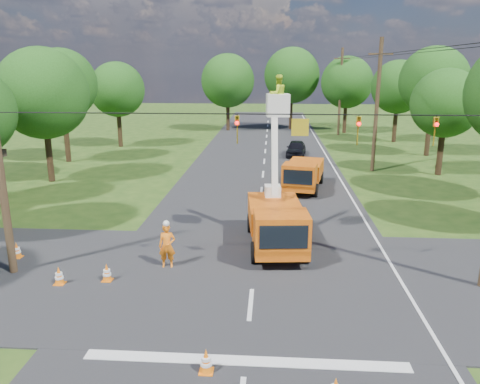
# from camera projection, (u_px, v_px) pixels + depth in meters

# --- Properties ---
(ground) EXTENTS (140.00, 140.00, 0.00)m
(ground) POSITION_uv_depth(u_px,v_px,m) (263.00, 175.00, 35.26)
(ground) COLOR #234314
(ground) RESTS_ON ground
(road_main) EXTENTS (12.00, 100.00, 0.06)m
(road_main) POSITION_uv_depth(u_px,v_px,m) (263.00, 175.00, 35.26)
(road_main) COLOR black
(road_main) RESTS_ON ground
(road_cross) EXTENTS (56.00, 10.00, 0.07)m
(road_cross) POSITION_uv_depth(u_px,v_px,m) (253.00, 280.00, 17.91)
(road_cross) COLOR black
(road_cross) RESTS_ON ground
(stop_bar) EXTENTS (9.00, 0.45, 0.02)m
(stop_bar) POSITION_uv_depth(u_px,v_px,m) (245.00, 362.00, 12.90)
(stop_bar) COLOR silver
(stop_bar) RESTS_ON ground
(edge_line) EXTENTS (0.12, 90.00, 0.02)m
(edge_line) POSITION_uv_depth(u_px,v_px,m) (338.00, 176.00, 34.88)
(edge_line) COLOR silver
(edge_line) RESTS_ON ground
(bucket_truck) EXTENTS (2.82, 6.15, 7.58)m
(bucket_truck) POSITION_uv_depth(u_px,v_px,m) (277.00, 214.00, 20.73)
(bucket_truck) COLOR #DA620F
(bucket_truck) RESTS_ON ground
(second_truck) EXTENTS (3.08, 5.86, 2.09)m
(second_truck) POSITION_uv_depth(u_px,v_px,m) (303.00, 174.00, 30.67)
(second_truck) COLOR #DA620F
(second_truck) RESTS_ON ground
(ground_worker) EXTENTS (0.71, 0.50, 1.86)m
(ground_worker) POSITION_uv_depth(u_px,v_px,m) (167.00, 246.00, 18.78)
(ground_worker) COLOR orange
(ground_worker) RESTS_ON ground
(distant_car) EXTENTS (2.10, 4.26, 1.40)m
(distant_car) POSITION_uv_depth(u_px,v_px,m) (296.00, 148.00, 42.51)
(distant_car) COLOR black
(distant_car) RESTS_ON ground
(traffic_cone_0) EXTENTS (0.38, 0.38, 0.71)m
(traffic_cone_0) POSITION_uv_depth(u_px,v_px,m) (206.00, 361.00, 12.37)
(traffic_cone_0) COLOR orange
(traffic_cone_0) RESTS_ON ground
(traffic_cone_2) EXTENTS (0.38, 0.38, 0.71)m
(traffic_cone_2) POSITION_uv_depth(u_px,v_px,m) (280.00, 225.00, 22.93)
(traffic_cone_2) COLOR orange
(traffic_cone_2) RESTS_ON ground
(traffic_cone_3) EXTENTS (0.38, 0.38, 0.71)m
(traffic_cone_3) POSITION_uv_depth(u_px,v_px,m) (285.00, 203.00, 26.74)
(traffic_cone_3) COLOR orange
(traffic_cone_3) RESTS_ON ground
(traffic_cone_4) EXTENTS (0.38, 0.38, 0.71)m
(traffic_cone_4) POSITION_uv_depth(u_px,v_px,m) (107.00, 273.00, 17.68)
(traffic_cone_4) COLOR orange
(traffic_cone_4) RESTS_ON ground
(traffic_cone_5) EXTENTS (0.38, 0.38, 0.71)m
(traffic_cone_5) POSITION_uv_depth(u_px,v_px,m) (59.00, 276.00, 17.41)
(traffic_cone_5) COLOR orange
(traffic_cone_5) RESTS_ON ground
(traffic_cone_6) EXTENTS (0.38, 0.38, 0.71)m
(traffic_cone_6) POSITION_uv_depth(u_px,v_px,m) (17.00, 250.00, 19.84)
(traffic_cone_6) COLOR orange
(traffic_cone_6) RESTS_ON ground
(traffic_cone_7) EXTENTS (0.38, 0.38, 0.71)m
(traffic_cone_7) POSITION_uv_depth(u_px,v_px,m) (315.00, 186.00, 30.56)
(traffic_cone_7) COLOR orange
(traffic_cone_7) RESTS_ON ground
(pole_right_mid) EXTENTS (1.80, 0.30, 10.00)m
(pole_right_mid) POSITION_uv_depth(u_px,v_px,m) (377.00, 105.00, 35.29)
(pole_right_mid) COLOR #4C3823
(pole_right_mid) RESTS_ON ground
(pole_right_far) EXTENTS (1.80, 0.30, 10.00)m
(pole_right_far) POSITION_uv_depth(u_px,v_px,m) (340.00, 91.00, 54.56)
(pole_right_far) COLOR #4C3823
(pole_right_far) RESTS_ON ground
(signal_span) EXTENTS (18.00, 0.29, 1.07)m
(signal_span) POSITION_uv_depth(u_px,v_px,m) (318.00, 127.00, 16.23)
(signal_span) COLOR black
(signal_span) RESTS_ON ground
(tree_left_d) EXTENTS (6.20, 6.20, 9.24)m
(tree_left_d) POSITION_uv_depth(u_px,v_px,m) (43.00, 94.00, 31.77)
(tree_left_d) COLOR #382616
(tree_left_d) RESTS_ON ground
(tree_left_e) EXTENTS (5.80, 5.80, 9.41)m
(tree_left_e) POSITION_uv_depth(u_px,v_px,m) (61.00, 84.00, 38.54)
(tree_left_e) COLOR #382616
(tree_left_e) RESTS_ON ground
(tree_left_f) EXTENTS (5.40, 5.40, 8.40)m
(tree_left_f) POSITION_uv_depth(u_px,v_px,m) (117.00, 90.00, 46.32)
(tree_left_f) COLOR #382616
(tree_left_f) RESTS_ON ground
(tree_right_c) EXTENTS (5.00, 5.00, 7.83)m
(tree_right_c) POSITION_uv_depth(u_px,v_px,m) (446.00, 103.00, 33.96)
(tree_right_c) COLOR #382616
(tree_right_c) RESTS_ON ground
(tree_right_d) EXTENTS (6.00, 6.00, 9.70)m
(tree_right_d) POSITION_uv_depth(u_px,v_px,m) (434.00, 81.00, 41.21)
(tree_right_d) COLOR #382616
(tree_right_d) RESTS_ON ground
(tree_right_e) EXTENTS (5.60, 5.60, 8.63)m
(tree_right_e) POSITION_uv_depth(u_px,v_px,m) (398.00, 87.00, 49.21)
(tree_right_e) COLOR #382616
(tree_right_e) RESTS_ON ground
(tree_far_a) EXTENTS (6.60, 6.60, 9.50)m
(tree_far_a) POSITION_uv_depth(u_px,v_px,m) (228.00, 81.00, 58.07)
(tree_far_a) COLOR #382616
(tree_far_a) RESTS_ON ground
(tree_far_b) EXTENTS (7.00, 7.00, 10.32)m
(tree_far_b) POSITION_uv_depth(u_px,v_px,m) (292.00, 75.00, 59.30)
(tree_far_b) COLOR #382616
(tree_far_b) RESTS_ON ground
(tree_far_c) EXTENTS (6.20, 6.20, 9.18)m
(tree_far_c) POSITION_uv_depth(u_px,v_px,m) (347.00, 82.00, 56.17)
(tree_far_c) COLOR #382616
(tree_far_c) RESTS_ON ground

